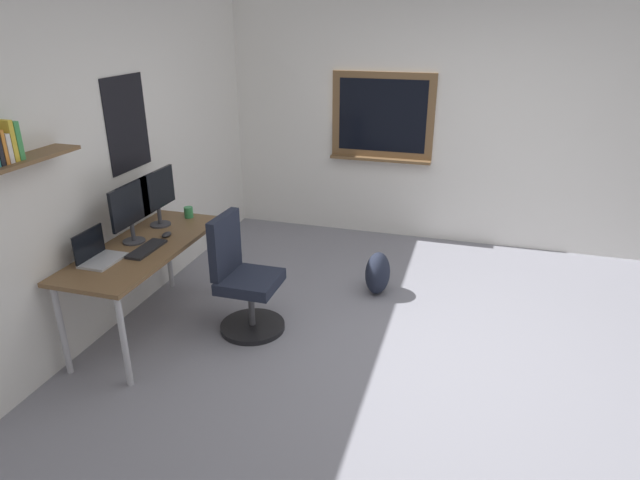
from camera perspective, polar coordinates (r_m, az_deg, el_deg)
ground_plane at (r=4.18m, az=9.62°, el=-12.08°), size 5.20×5.20×0.00m
wall_back at (r=4.53m, az=-21.81°, el=7.51°), size 5.00×0.30×2.60m
wall_right at (r=5.99m, az=13.33°, el=11.86°), size 0.22×5.00×2.60m
desk at (r=4.38m, az=-17.85°, el=-1.40°), size 1.50×0.61×0.73m
office_chair at (r=4.33m, az=-8.06°, el=-4.40°), size 0.52×0.52×0.95m
laptop at (r=4.17m, az=-22.25°, el=-1.35°), size 0.31×0.21×0.23m
monitor_primary at (r=4.35m, az=-19.20°, el=3.08°), size 0.46×0.17×0.46m
monitor_secondary at (r=4.64m, az=-16.60°, el=4.60°), size 0.46×0.17×0.46m
keyboard at (r=4.25m, az=-17.67°, el=-0.90°), size 0.37×0.13×0.02m
computer_mouse at (r=4.47m, az=-15.74°, el=0.55°), size 0.10×0.06×0.03m
coffee_mug at (r=4.84m, az=-13.57°, el=2.84°), size 0.08×0.08×0.09m
backpack at (r=4.95m, az=6.04°, el=-3.46°), size 0.32×0.22×0.39m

